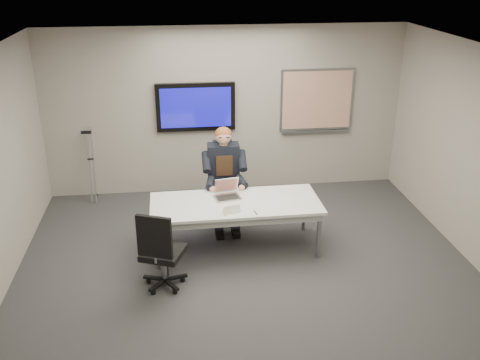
{
  "coord_description": "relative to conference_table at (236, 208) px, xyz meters",
  "views": [
    {
      "loc": [
        -0.84,
        -5.64,
        3.82
      ],
      "look_at": [
        -0.01,
        0.97,
        1.0
      ],
      "focal_mm": 40.0,
      "sensor_mm": 36.0,
      "label": 1
    }
  ],
  "objects": [
    {
      "name": "conference_table",
      "position": [
        0.0,
        0.0,
        0.0
      ],
      "size": [
        2.31,
        0.98,
        0.71
      ],
      "rotation": [
        0.0,
        0.0,
        0.01
      ],
      "color": "white",
      "rests_on": "ground"
    },
    {
      "name": "office_chair_far",
      "position": [
        -0.07,
        0.97,
        -0.32
      ],
      "size": [
        0.49,
        0.49,
        0.99
      ],
      "rotation": [
        0.0,
        0.0,
        -0.04
      ],
      "color": "black",
      "rests_on": "ground"
    },
    {
      "name": "wall_back",
      "position": [
        0.08,
        2.12,
        0.77
      ],
      "size": [
        6.0,
        0.02,
        2.8
      ],
      "primitive_type": "cube",
      "color": "#A7A097",
      "rests_on": "ground"
    },
    {
      "name": "laptop",
      "position": [
        -0.09,
        0.2,
        0.14
      ],
      "size": [
        0.39,
        0.38,
        0.24
      ],
      "rotation": [
        0.0,
        0.0,
        0.2
      ],
      "color": "#AEAEB0",
      "rests_on": "conference_table"
    },
    {
      "name": "seated_person",
      "position": [
        -0.07,
        0.71,
        -0.02
      ],
      "size": [
        0.47,
        0.8,
        1.5
      ],
      "rotation": [
        0.0,
        0.0,
        -0.01
      ],
      "color": "#212437",
      "rests_on": "office_chair_far"
    },
    {
      "name": "wall_front",
      "position": [
        0.08,
        -3.88,
        0.77
      ],
      "size": [
        6.0,
        0.02,
        2.8
      ],
      "primitive_type": "cube",
      "color": "#A7A097",
      "rests_on": "ground"
    },
    {
      "name": "ceiling",
      "position": [
        0.08,
        -0.88,
        2.17
      ],
      "size": [
        6.0,
        6.0,
        0.02
      ],
      "primitive_type": "cube",
      "color": "white",
      "rests_on": "wall_back"
    },
    {
      "name": "office_chair_near",
      "position": [
        -1.0,
        -0.85,
        -0.3
      ],
      "size": [
        0.66,
        0.66,
        1.07
      ],
      "rotation": [
        0.0,
        0.0,
        2.76
      ],
      "color": "black",
      "rests_on": "ground"
    },
    {
      "name": "whiteboard",
      "position": [
        1.63,
        2.09,
        0.9
      ],
      "size": [
        1.25,
        0.08,
        1.1
      ],
      "color": "gray",
      "rests_on": "wall_back"
    },
    {
      "name": "crutch",
      "position": [
        -2.16,
        1.89,
        0.02
      ],
      "size": [
        0.41,
        0.68,
        1.34
      ],
      "primitive_type": null,
      "rotation": [
        -0.23,
        0.0,
        0.38
      ],
      "color": "#A1A5A9",
      "rests_on": "ground"
    },
    {
      "name": "pen",
      "position": [
        0.22,
        -0.36,
        0.09
      ],
      "size": [
        0.03,
        0.14,
        0.01
      ],
      "primitive_type": "cylinder",
      "rotation": [
        0.0,
        1.57,
        1.74
      ],
      "color": "black",
      "rests_on": "conference_table"
    },
    {
      "name": "tv_display",
      "position": [
        -0.42,
        2.06,
        0.87
      ],
      "size": [
        1.3,
        0.09,
        0.8
      ],
      "color": "black",
      "rests_on": "wall_back"
    },
    {
      "name": "name_tent",
      "position": [
        -0.09,
        -0.31,
        0.13
      ],
      "size": [
        0.25,
        0.14,
        0.1
      ],
      "primitive_type": null,
      "rotation": [
        0.0,
        0.0,
        0.32
      ],
      "color": "white",
      "rests_on": "conference_table"
    },
    {
      "name": "floor",
      "position": [
        0.08,
        -0.88,
        -0.63
      ],
      "size": [
        6.0,
        6.0,
        0.02
      ],
      "primitive_type": "cube",
      "color": "#353538",
      "rests_on": "ground"
    }
  ]
}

